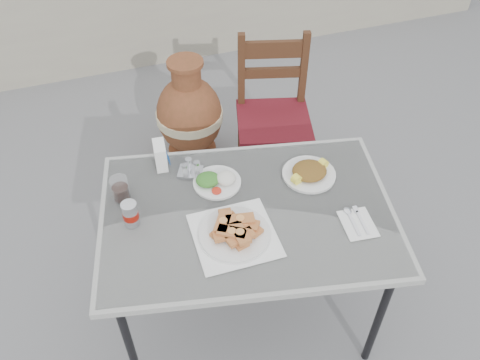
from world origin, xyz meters
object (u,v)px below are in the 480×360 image
object	(u,v)px
salad_chopped_plate	(309,172)
napkin_holder	(160,155)
salad_rice_plate	(216,180)
pide_plate	(234,231)
cola_glass	(120,190)
condiment_caddy	(190,169)
terracotta_urn	(190,116)
chair	(273,116)
soda_can	(130,214)
cafe_table	(247,219)

from	to	relation	value
salad_chopped_plate	napkin_holder	xyz separation A→B (m)	(-0.60, 0.27, 0.04)
salad_rice_plate	salad_chopped_plate	xyz separation A→B (m)	(0.40, -0.08, 0.00)
pide_plate	cola_glass	xyz separation A→B (m)	(-0.38, 0.34, 0.02)
condiment_caddy	terracotta_urn	distance (m)	1.03
chair	soda_can	bearing A→B (deg)	-124.43
salad_rice_plate	chair	distance (m)	0.90
pide_plate	cola_glass	size ratio (longest dim) A/B	3.02
chair	terracotta_urn	xyz separation A→B (m)	(-0.42, 0.35, -0.15)
terracotta_urn	salad_rice_plate	bearing A→B (deg)	-96.46
pide_plate	cola_glass	world-z (taller)	cola_glass
soda_can	chair	bearing A→B (deg)	40.15
pide_plate	salad_rice_plate	distance (m)	0.30
cafe_table	napkin_holder	world-z (taller)	napkin_holder
soda_can	napkin_holder	bearing A→B (deg)	58.23
chair	napkin_holder	bearing A→B (deg)	-131.56
pide_plate	chair	size ratio (longest dim) A/B	0.34
salad_rice_plate	chair	xyz separation A→B (m)	(0.54, 0.67, -0.27)
terracotta_urn	cafe_table	bearing A→B (deg)	-91.93
salad_chopped_plate	condiment_caddy	size ratio (longest dim) A/B	1.78
condiment_caddy	salad_chopped_plate	bearing A→B (deg)	-19.95
salad_rice_plate	napkin_holder	world-z (taller)	napkin_holder
condiment_caddy	chair	distance (m)	0.89
salad_rice_plate	soda_can	xyz separation A→B (m)	(-0.38, -0.11, 0.04)
pide_plate	salad_rice_plate	bearing A→B (deg)	86.82
cafe_table	soda_can	bearing A→B (deg)	169.52
salad_rice_plate	condiment_caddy	distance (m)	0.13
condiment_caddy	salad_rice_plate	bearing A→B (deg)	-46.84
condiment_caddy	terracotta_urn	xyz separation A→B (m)	(0.20, 0.92, -0.42)
cafe_table	cola_glass	distance (m)	0.54
cola_glass	napkin_holder	bearing A→B (deg)	35.49
pide_plate	soda_can	world-z (taller)	soda_can
cola_glass	chair	bearing A→B (deg)	33.56
chair	terracotta_urn	world-z (taller)	chair
napkin_holder	condiment_caddy	size ratio (longest dim) A/B	0.92
cola_glass	condiment_caddy	xyz separation A→B (m)	(0.31, 0.05, -0.02)
napkin_holder	chair	bearing A→B (deg)	38.77
pide_plate	condiment_caddy	bearing A→B (deg)	100.54
cafe_table	pide_plate	world-z (taller)	pide_plate
cafe_table	salad_chopped_plate	distance (m)	0.35
salad_rice_plate	terracotta_urn	world-z (taller)	salad_rice_plate
soda_can	terracotta_urn	distance (m)	1.31
napkin_holder	terracotta_urn	xyz separation A→B (m)	(0.31, 0.83, -0.46)
salad_rice_plate	napkin_holder	bearing A→B (deg)	136.57
cafe_table	cola_glass	world-z (taller)	cola_glass
salad_rice_plate	soda_can	bearing A→B (deg)	-164.11
cafe_table	soda_can	distance (m)	0.48
pide_plate	salad_rice_plate	size ratio (longest dim) A/B	1.55
napkin_holder	condiment_caddy	xyz separation A→B (m)	(0.11, -0.09, -0.04)
soda_can	cafe_table	bearing A→B (deg)	-10.48
chair	pide_plate	bearing A→B (deg)	-104.35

